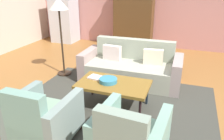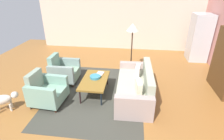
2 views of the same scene
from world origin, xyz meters
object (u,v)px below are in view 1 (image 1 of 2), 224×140
object	(u,v)px
book_stack	(96,77)
couch	(131,68)
coffee_table	(113,85)
cabinet	(134,19)
floor_lamp	(59,11)
fruit_bowl	(108,80)
refrigerator	(64,15)
armchair_left	(41,120)

from	to	relation	value
book_stack	couch	bearing A→B (deg)	72.32
coffee_table	cabinet	distance (m)	3.81
floor_lamp	coffee_table	bearing A→B (deg)	-31.79
fruit_bowl	refrigerator	size ratio (longest dim) A/B	0.16
floor_lamp	couch	bearing A→B (deg)	7.93
armchair_left	refrigerator	world-z (taller)	refrigerator
book_stack	refrigerator	xyz separation A→B (m)	(-2.74, 3.53, 0.46)
armchair_left	refrigerator	bearing A→B (deg)	117.57
coffee_table	floor_lamp	size ratio (longest dim) A/B	0.70
couch	book_stack	size ratio (longest dim) A/B	7.35
couch	refrigerator	size ratio (longest dim) A/B	1.14
coffee_table	cabinet	world-z (taller)	cabinet
refrigerator	coffee_table	bearing A→B (deg)	-49.50
coffee_table	floor_lamp	xyz separation A→B (m)	(-1.56, 0.97, 1.03)
armchair_left	fruit_bowl	bearing A→B (deg)	66.61
coffee_table	cabinet	size ratio (longest dim) A/B	0.67
armchair_left	floor_lamp	distance (m)	2.59
coffee_table	refrigerator	size ratio (longest dim) A/B	0.65
couch	coffee_table	xyz separation A→B (m)	(0.00, -1.19, 0.13)
book_stack	cabinet	world-z (taller)	cabinet
book_stack	floor_lamp	distance (m)	1.79
couch	fruit_bowl	xyz separation A→B (m)	(-0.09, -1.19, 0.20)
book_stack	refrigerator	world-z (taller)	refrigerator
armchair_left	couch	bearing A→B (deg)	75.80
refrigerator	couch	bearing A→B (deg)	-38.22
coffee_table	book_stack	distance (m)	0.37
fruit_bowl	floor_lamp	size ratio (longest dim) A/B	0.18
cabinet	refrigerator	bearing A→B (deg)	-177.57
cabinet	floor_lamp	distance (m)	2.96
refrigerator	book_stack	bearing A→B (deg)	-52.22
fruit_bowl	book_stack	size ratio (longest dim) A/B	1.06
cabinet	book_stack	bearing A→B (deg)	-85.63
fruit_bowl	floor_lamp	bearing A→B (deg)	146.60
cabinet	floor_lamp	bearing A→B (deg)	-108.71
couch	coffee_table	bearing A→B (deg)	88.96
armchair_left	floor_lamp	bearing A→B (deg)	114.35
couch	fruit_bowl	size ratio (longest dim) A/B	6.96
cabinet	coffee_table	bearing A→B (deg)	-80.39
couch	book_stack	xyz separation A→B (m)	(-0.35, -1.10, 0.18)
armchair_left	cabinet	bearing A→B (deg)	90.43
coffee_table	floor_lamp	distance (m)	2.11
couch	refrigerator	distance (m)	3.98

